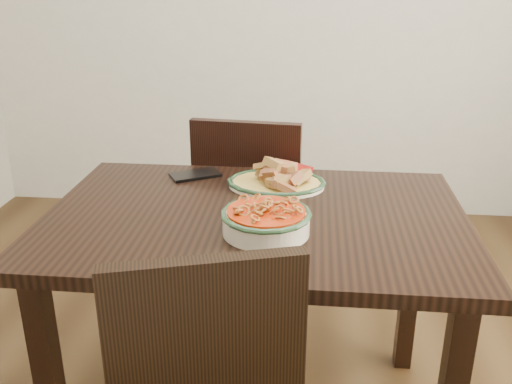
# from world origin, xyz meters

# --- Properties ---
(dining_table) EXTENTS (1.23, 0.82, 0.75)m
(dining_table) POSITION_xyz_m (0.05, -0.07, 0.65)
(dining_table) COLOR black
(dining_table) RESTS_ON ground
(chair_far) EXTENTS (0.46, 0.46, 0.89)m
(chair_far) POSITION_xyz_m (-0.04, 0.56, 0.50)
(chair_far) COLOR black
(chair_far) RESTS_ON ground
(fish_plate) EXTENTS (0.31, 0.25, 0.11)m
(fish_plate) POSITION_xyz_m (0.09, 0.16, 0.79)
(fish_plate) COLOR white
(fish_plate) RESTS_ON dining_table
(noodle_bowl) EXTENTS (0.25, 0.25, 0.08)m
(noodle_bowl) POSITION_xyz_m (0.09, -0.19, 0.79)
(noodle_bowl) COLOR beige
(noodle_bowl) RESTS_ON dining_table
(smartphone) EXTENTS (0.19, 0.16, 0.01)m
(smartphone) POSITION_xyz_m (-0.19, 0.23, 0.76)
(smartphone) COLOR black
(smartphone) RESTS_ON dining_table
(napkin) EXTENTS (0.16, 0.16, 0.01)m
(napkin) POSITION_xyz_m (0.13, 0.33, 0.76)
(napkin) COLOR maroon
(napkin) RESTS_ON dining_table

